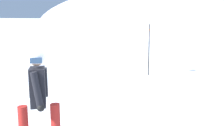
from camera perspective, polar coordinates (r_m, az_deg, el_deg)
ridge_peak_main at (r=42.59m, az=8.62°, el=7.05°), size 36.06×32.45×12.53m
snowboarder_main at (r=4.32m, az=-15.24°, el=-7.52°), size 1.61×1.09×1.71m
piste_marker_far at (r=9.95m, az=7.82°, el=3.68°), size 0.20×0.20×1.93m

